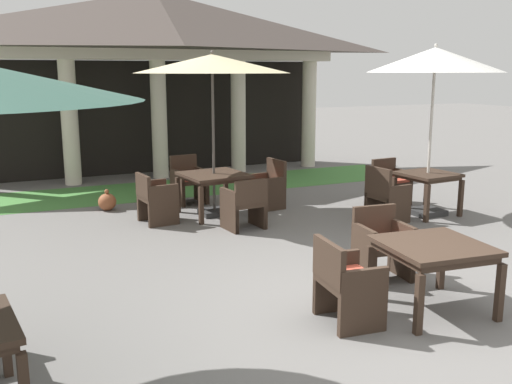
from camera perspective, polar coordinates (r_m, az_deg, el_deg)
name	(u,v)px	position (r m, az deg, el deg)	size (l,w,h in m)	color
ground_plane	(387,315)	(6.30, 12.76, -11.71)	(60.00, 60.00, 0.00)	slate
background_pavilion	(155,36)	(13.80, -9.88, 14.94)	(9.20, 2.95, 4.22)	beige
lawn_strip	(179,188)	(12.60, -7.63, 0.40)	(11.00, 2.00, 0.01)	#47843D
patio_table_near_foreground	(214,178)	(10.09, -4.16, 1.34)	(1.13, 1.13, 0.74)	#38281E
patio_umbrella_near_foreground	(212,65)	(9.93, -4.33, 12.33)	(2.63, 2.63, 2.82)	#2D2D2D
patio_chair_near_foreground_north	(189,181)	(11.10, -6.65, 1.04)	(0.62, 0.64, 0.90)	#38281E
patio_chair_near_foreground_east	(267,186)	(10.66, 1.11, 0.57)	(0.60, 0.67, 0.88)	#38281E
patio_chair_near_foreground_south	(245,204)	(9.21, -1.13, -1.21)	(0.64, 0.59, 0.83)	#38281E
patio_chair_near_foreground_west	(156,199)	(9.72, -9.86, -0.64)	(0.59, 0.64, 0.83)	#38281E
patio_table_mid_right	(428,179)	(10.53, 16.56, 1.26)	(0.93, 0.93, 0.74)	#38281E
patio_umbrella_mid_right	(435,62)	(10.36, 17.22, 12.12)	(2.27, 2.27, 2.93)	#2D2D2D
patio_chair_mid_right_north	(390,183)	(11.23, 13.09, 0.86)	(0.62, 0.58, 0.85)	#38281E
patio_chair_mid_right_west	(386,196)	(9.92, 12.66, -0.40)	(0.54, 0.65, 0.93)	#38281E
patio_table_far_back	(433,252)	(6.33, 17.05, -5.65)	(1.11, 1.11, 0.73)	#38281E
patio_chair_far_back_north	(382,245)	(7.20, 12.27, -5.16)	(0.64, 0.59, 0.87)	#38281E
patio_chair_far_back_west	(346,283)	(5.89, 8.85, -8.87)	(0.58, 0.68, 0.86)	#38281E
terracotta_urn	(107,202)	(10.82, -14.44, -0.94)	(0.32, 0.32, 0.39)	brown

